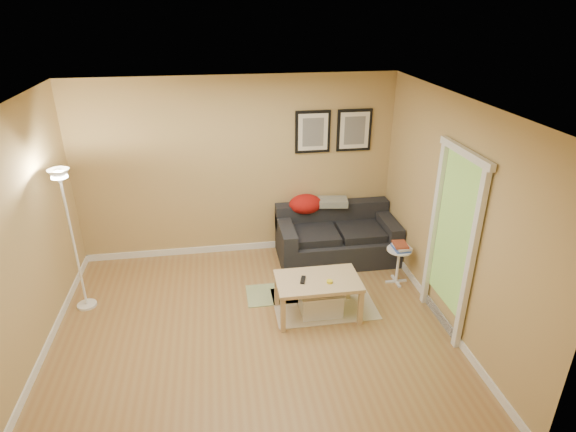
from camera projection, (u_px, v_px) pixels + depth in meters
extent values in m
plane|color=olive|center=(252.00, 332.00, 5.42)|extent=(4.50, 4.50, 0.00)
plane|color=white|center=(244.00, 105.00, 4.33)|extent=(4.50, 4.50, 0.00)
plane|color=tan|center=(237.00, 169.00, 6.67)|extent=(4.50, 0.00, 4.50)
plane|color=tan|center=(273.00, 367.00, 3.08)|extent=(4.50, 0.00, 4.50)
plane|color=tan|center=(17.00, 248.00, 4.56)|extent=(0.00, 4.00, 4.00)
plane|color=tan|center=(452.00, 217.00, 5.20)|extent=(0.00, 4.00, 4.00)
cube|color=white|center=(241.00, 247.00, 7.19)|extent=(4.50, 0.02, 0.10)
cube|color=white|center=(46.00, 349.00, 5.08)|extent=(0.02, 4.00, 0.10)
cube|color=white|center=(436.00, 310.00, 5.72)|extent=(0.02, 4.00, 0.10)
cube|color=beige|center=(324.00, 304.00, 5.92)|extent=(1.25, 0.85, 0.01)
cube|color=#668C4C|center=(274.00, 294.00, 6.12)|extent=(0.70, 0.50, 0.01)
cube|color=black|center=(303.00, 280.00, 5.51)|extent=(0.10, 0.17, 0.02)
cylinder|color=yellow|center=(330.00, 282.00, 5.46)|extent=(0.07, 0.07, 0.03)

